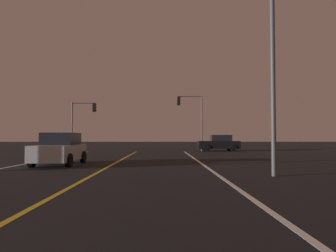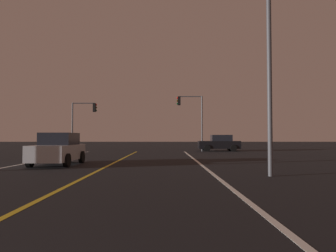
# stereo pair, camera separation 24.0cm
# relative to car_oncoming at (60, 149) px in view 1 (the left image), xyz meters

# --- Properties ---
(lane_edge_right) EXTENTS (0.16, 37.84, 0.01)m
(lane_edge_right) POSITION_rel_car_oncoming_xyz_m (7.58, -3.49, -0.82)
(lane_edge_right) COLOR silver
(lane_edge_right) RESTS_ON ground
(lane_center_divider) EXTENTS (0.16, 37.84, 0.01)m
(lane_center_divider) POSITION_rel_car_oncoming_xyz_m (2.74, -3.49, -0.82)
(lane_center_divider) COLOR gold
(lane_center_divider) RESTS_ON ground
(car_oncoming) EXTENTS (2.02, 4.30, 1.70)m
(car_oncoming) POSITION_rel_car_oncoming_xyz_m (0.00, 0.00, 0.00)
(car_oncoming) COLOR black
(car_oncoming) RESTS_ON ground
(car_crossing_side) EXTENTS (4.30, 2.02, 1.70)m
(car_crossing_side) POSITION_rel_car_oncoming_xyz_m (11.34, 16.68, 0.00)
(car_crossing_side) COLOR black
(car_crossing_side) RESTS_ON ground
(traffic_light_near_right) EXTENTS (2.68, 0.36, 5.72)m
(traffic_light_near_right) POSITION_rel_car_oncoming_xyz_m (8.21, 15.93, 3.38)
(traffic_light_near_right) COLOR #4C4C51
(traffic_light_near_right) RESTS_ON ground
(traffic_light_near_left) EXTENTS (2.59, 0.36, 5.02)m
(traffic_light_near_left) POSITION_rel_car_oncoming_xyz_m (-2.72, 15.93, 2.90)
(traffic_light_near_left) COLOR #4C4C51
(traffic_light_near_left) RESTS_ON ground
(street_lamp_right_near) EXTENTS (2.43, 0.44, 8.01)m
(street_lamp_right_near) POSITION_rel_car_oncoming_xyz_m (9.08, -4.96, 4.28)
(street_lamp_right_near) COLOR #4C4C51
(street_lamp_right_near) RESTS_ON ground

